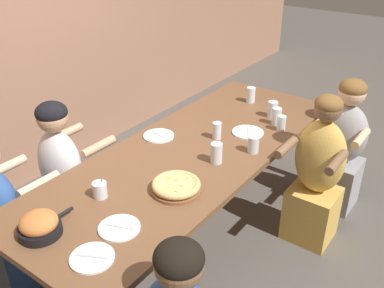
{
  "coord_description": "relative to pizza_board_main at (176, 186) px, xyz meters",
  "views": [
    {
      "loc": [
        -2.05,
        -1.49,
        2.2
      ],
      "look_at": [
        0.0,
        0.0,
        0.82
      ],
      "focal_mm": 40.0,
      "sensor_mm": 36.0,
      "label": 1
    }
  ],
  "objects": [
    {
      "name": "ground_plane",
      "position": [
        0.44,
        0.21,
        -0.8
      ],
      "size": [
        18.0,
        18.0,
        0.0
      ],
      "primitive_type": "plane",
      "color": "#514C47",
      "rests_on": "ground"
    },
    {
      "name": "dining_table",
      "position": [
        0.44,
        0.21,
        -0.1
      ],
      "size": [
        2.67,
        0.97,
        0.77
      ],
      "color": "brown",
      "rests_on": "ground"
    },
    {
      "name": "pizza_board_main",
      "position": [
        0.0,
        0.0,
        0.0
      ],
      "size": [
        0.3,
        0.3,
        0.06
      ],
      "color": "brown",
      "rests_on": "dining_table"
    },
    {
      "name": "skillet_bowl",
      "position": [
        -0.7,
        0.32,
        0.02
      ],
      "size": [
        0.32,
        0.22,
        0.13
      ],
      "color": "black",
      "rests_on": "dining_table"
    },
    {
      "name": "empty_plate_a",
      "position": [
        -0.67,
        -0.02,
        -0.03
      ],
      "size": [
        0.21,
        0.21,
        0.02
      ],
      "color": "white",
      "rests_on": "dining_table"
    },
    {
      "name": "empty_plate_b",
      "position": [
        0.89,
        0.03,
        -0.03
      ],
      "size": [
        0.23,
        0.23,
        0.02
      ],
      "color": "white",
      "rests_on": "dining_table"
    },
    {
      "name": "empty_plate_c",
      "position": [
        0.46,
        0.52,
        -0.03
      ],
      "size": [
        0.22,
        0.22,
        0.02
      ],
      "color": "white",
      "rests_on": "dining_table"
    },
    {
      "name": "empty_plate_d",
      "position": [
        -0.44,
        0.03,
        -0.03
      ],
      "size": [
        0.22,
        0.22,
        0.02
      ],
      "color": "white",
      "rests_on": "dining_table"
    },
    {
      "name": "cocktail_glass_blue",
      "position": [
        -0.3,
        0.31,
        0.01
      ],
      "size": [
        0.08,
        0.08,
        0.12
      ],
      "color": "silver",
      "rests_on": "dining_table"
    },
    {
      "name": "drinking_glass_a",
      "position": [
        1.42,
        0.3,
        0.02
      ],
      "size": [
        0.07,
        0.07,
        0.13
      ],
      "color": "silver",
      "rests_on": "dining_table"
    },
    {
      "name": "drinking_glass_b",
      "position": [
        1.26,
        0.01,
        0.03
      ],
      "size": [
        0.08,
        0.08,
        0.13
      ],
      "color": "silver",
      "rests_on": "dining_table"
    },
    {
      "name": "drinking_glass_c",
      "position": [
        0.69,
        0.17,
        0.03
      ],
      "size": [
        0.06,
        0.06,
        0.12
      ],
      "color": "silver",
      "rests_on": "dining_table"
    },
    {
      "name": "drinking_glass_d",
      "position": [
        0.41,
        -0.01,
        0.03
      ],
      "size": [
        0.08,
        0.08,
        0.14
      ],
      "color": "silver",
      "rests_on": "dining_table"
    },
    {
      "name": "drinking_glass_e",
      "position": [
        0.66,
        -0.14,
        0.02
      ],
      "size": [
        0.07,
        0.07,
        0.12
      ],
      "color": "silver",
      "rests_on": "dining_table"
    },
    {
      "name": "drinking_glass_f",
      "position": [
        1.08,
        -0.15,
        0.02
      ],
      "size": [
        0.06,
        0.06,
        0.12
      ],
      "color": "silver",
      "rests_on": "dining_table"
    },
    {
      "name": "drinking_glass_g",
      "position": [
        1.15,
        -0.07,
        0.03
      ],
      "size": [
        0.07,
        0.07,
        0.13
      ],
      "color": "silver",
      "rests_on": "dining_table"
    },
    {
      "name": "diner_near_right",
      "position": [
        1.51,
        -0.5,
        -0.28
      ],
      "size": [
        0.51,
        0.4,
        1.12
      ],
      "rotation": [
        0.0,
        0.0,
        1.57
      ],
      "color": "#99999E",
      "rests_on": "ground"
    },
    {
      "name": "diner_far_midleft",
      "position": [
        -0.12,
        0.91,
        -0.27
      ],
      "size": [
        0.51,
        0.4,
        1.15
      ],
      "rotation": [
        0.0,
        0.0,
        -1.57
      ],
      "color": "silver",
      "rests_on": "ground"
    },
    {
      "name": "diner_near_midright",
      "position": [
        0.99,
        -0.5,
        -0.27
      ],
      "size": [
        0.51,
        0.4,
        1.16
      ],
      "rotation": [
        0.0,
        0.0,
        1.57
      ],
      "color": "gold",
      "rests_on": "ground"
    },
    {
      "name": "diner_far_left",
      "position": [
        -0.61,
        0.91,
        -0.31
      ],
      "size": [
        0.51,
        0.4,
        1.08
      ],
      "rotation": [
        0.0,
        0.0,
        -1.57
      ],
      "color": "#2D5193",
      "rests_on": "ground"
    }
  ]
}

